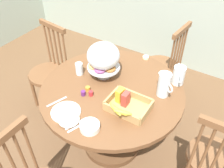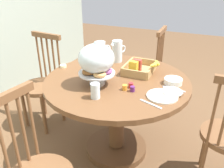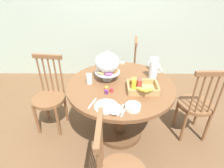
# 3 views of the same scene
# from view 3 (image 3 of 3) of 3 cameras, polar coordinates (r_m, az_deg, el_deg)

# --- Properties ---
(ground_plane) EXTENTS (10.00, 10.00, 0.00)m
(ground_plane) POSITION_cam_3_polar(r_m,az_deg,el_deg) (2.37, 0.31, -17.37)
(ground_plane) COLOR brown
(wall_back) EXTENTS (4.80, 0.06, 2.60)m
(wall_back) POSITION_cam_3_polar(r_m,az_deg,el_deg) (3.44, 0.41, 23.08)
(wall_back) COLOR #9EAD9E
(wall_back) RESTS_ON ground_plane
(dining_table) EXTENTS (1.18, 1.18, 0.74)m
(dining_table) POSITION_cam_3_polar(r_m,az_deg,el_deg) (2.13, 2.71, -5.03)
(dining_table) COLOR brown
(dining_table) RESTS_ON ground_plane
(windsor_chair_near_window) EXTENTS (0.40, 0.40, 0.97)m
(windsor_chair_near_window) POSITION_cam_3_polar(r_m,az_deg,el_deg) (2.92, 4.31, 4.06)
(windsor_chair_near_window) COLOR brown
(windsor_chair_near_window) RESTS_ON ground_plane
(windsor_chair_by_cabinet) EXTENTS (0.40, 0.40, 0.97)m
(windsor_chair_by_cabinet) POSITION_cam_3_polar(r_m,az_deg,el_deg) (2.41, -18.91, -4.10)
(windsor_chair_by_cabinet) COLOR brown
(windsor_chair_by_cabinet) RESTS_ON ground_plane
(windsor_chair_far_side) EXTENTS (0.40, 0.40, 0.97)m
(windsor_chair_far_side) POSITION_cam_3_polar(r_m,az_deg,el_deg) (2.37, 24.90, -6.21)
(windsor_chair_far_side) COLOR brown
(windsor_chair_far_side) RESTS_ON ground_plane
(pastry_stand_with_dome) EXTENTS (0.28, 0.28, 0.34)m
(pastry_stand_with_dome) POSITION_cam_3_polar(r_m,az_deg,el_deg) (2.01, -1.41, 6.35)
(pastry_stand_with_dome) COLOR silver
(pastry_stand_with_dome) RESTS_ON dining_table
(orange_juice_pitcher) EXTENTS (0.11, 0.17, 0.16)m
(orange_juice_pitcher) POSITION_cam_3_polar(r_m,az_deg,el_deg) (2.34, 13.11, 5.96)
(orange_juice_pitcher) COLOR silver
(orange_juice_pitcher) RESTS_ON dining_table
(milk_pitcher) EXTENTS (0.17, 0.11, 0.21)m
(milk_pitcher) POSITION_cam_3_polar(r_m,az_deg,el_deg) (2.14, 12.92, 4.22)
(milk_pitcher) COLOR silver
(milk_pitcher) RESTS_ON dining_table
(cereal_basket) EXTENTS (0.32, 0.30, 0.12)m
(cereal_basket) POSITION_cam_3_polar(r_m,az_deg,el_deg) (1.89, 9.30, -1.02)
(cereal_basket) COLOR tan
(cereal_basket) RESTS_ON dining_table
(china_plate_large) EXTENTS (0.22, 0.22, 0.01)m
(china_plate_large) POSITION_cam_3_polar(r_m,az_deg,el_deg) (1.67, -1.71, -6.99)
(china_plate_large) COLOR white
(china_plate_large) RESTS_ON dining_table
(china_plate_small) EXTENTS (0.15, 0.15, 0.01)m
(china_plate_small) POSITION_cam_3_polar(r_m,az_deg,el_deg) (1.62, 0.85, -7.83)
(china_plate_small) COLOR white
(china_plate_small) RESTS_ON china_plate_large
(cereal_bowl) EXTENTS (0.14, 0.14, 0.04)m
(cereal_bowl) POSITION_cam_3_polar(r_m,az_deg,el_deg) (1.64, 6.69, -7.15)
(cereal_bowl) COLOR white
(cereal_bowl) RESTS_ON dining_table
(drinking_glass) EXTENTS (0.06, 0.06, 0.11)m
(drinking_glass) POSITION_cam_3_polar(r_m,az_deg,el_deg) (2.01, -7.03, 1.63)
(drinking_glass) COLOR silver
(drinking_glass) RESTS_ON dining_table
(butter_dish) EXTENTS (0.06, 0.06, 0.02)m
(butter_dish) POSITION_cam_3_polar(r_m,az_deg,el_deg) (2.49, 3.32, 6.69)
(butter_dish) COLOR beige
(butter_dish) RESTS_ON dining_table
(jam_jar_strawberry) EXTENTS (0.04, 0.04, 0.04)m
(jam_jar_strawberry) POSITION_cam_3_polar(r_m,az_deg,el_deg) (1.86, -0.03, -1.93)
(jam_jar_strawberry) COLOR #B7282D
(jam_jar_strawberry) RESTS_ON dining_table
(jam_jar_apricot) EXTENTS (0.04, 0.04, 0.04)m
(jam_jar_apricot) POSITION_cam_3_polar(r_m,az_deg,el_deg) (1.89, -1.62, -1.43)
(jam_jar_apricot) COLOR orange
(jam_jar_apricot) RESTS_ON dining_table
(jam_jar_grape) EXTENTS (0.04, 0.04, 0.04)m
(jam_jar_grape) POSITION_cam_3_polar(r_m,az_deg,el_deg) (1.84, -1.67, -2.44)
(jam_jar_grape) COLOR #5B2366
(jam_jar_grape) RESTS_ON dining_table
(table_knife) EXTENTS (0.07, 0.16, 0.01)m
(table_knife) POSITION_cam_3_polar(r_m,az_deg,el_deg) (1.63, 2.91, -8.11)
(table_knife) COLOR silver
(table_knife) RESTS_ON dining_table
(dinner_fork) EXTENTS (0.07, 0.16, 0.01)m
(dinner_fork) POSITION_cam_3_polar(r_m,az_deg,el_deg) (1.63, 3.93, -8.34)
(dinner_fork) COLOR silver
(dinner_fork) RESTS_ON dining_table
(soup_spoon) EXTENTS (0.07, 0.16, 0.01)m
(soup_spoon) POSITION_cam_3_polar(r_m,az_deg,el_deg) (1.72, -6.07, -6.04)
(soup_spoon) COLOR silver
(soup_spoon) RESTS_ON dining_table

